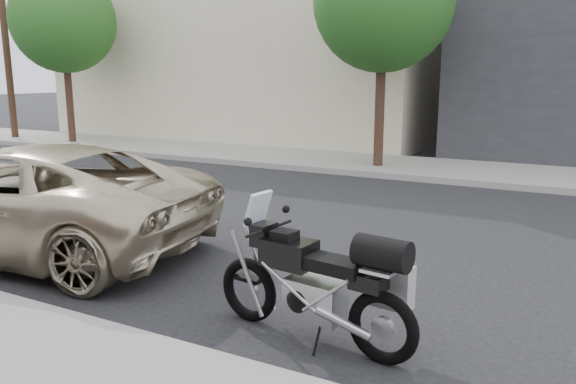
% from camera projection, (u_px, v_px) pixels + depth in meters
% --- Properties ---
extents(ground, '(120.00, 120.00, 0.00)m').
position_uv_depth(ground, '(373.00, 243.00, 8.24)').
color(ground, black).
rests_on(ground, ground).
extents(far_sidewalk, '(44.00, 3.00, 0.15)m').
position_uv_depth(far_sidewalk, '(462.00, 171.00, 13.84)').
color(far_sidewalk, gray).
rests_on(far_sidewalk, ground).
extents(far_building_cream, '(14.00, 11.00, 8.00)m').
position_uv_depth(far_building_cream, '(279.00, 35.00, 23.20)').
color(far_building_cream, beige).
rests_on(far_building_cream, ground).
extents(street_tree_mid, '(3.40, 3.40, 5.70)m').
position_uv_depth(street_tree_mid, '(383.00, 1.00, 13.49)').
color(street_tree_mid, '#3A251A').
rests_on(street_tree_mid, far_sidewalk).
extents(street_tree_right, '(3.40, 3.40, 5.70)m').
position_uv_depth(street_tree_right, '(63.00, 21.00, 18.52)').
color(street_tree_right, '#3A251A').
rests_on(street_tree_right, far_sidewalk).
extents(utility_pole, '(0.24, 0.24, 6.70)m').
position_uv_depth(utility_pole, '(6.00, 43.00, 20.02)').
color(utility_pole, '#3A251A').
rests_on(utility_pole, far_sidewalk).
extents(motorcycle, '(2.13, 0.70, 1.35)m').
position_uv_depth(motorcycle, '(325.00, 283.00, 5.07)').
color(motorcycle, black).
rests_on(motorcycle, ground).
extents(minivan, '(5.67, 3.22, 1.49)m').
position_uv_depth(minivan, '(22.00, 199.00, 7.76)').
color(minivan, '#BFB094').
rests_on(minivan, ground).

